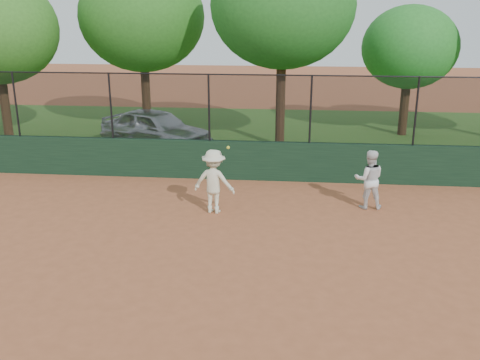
# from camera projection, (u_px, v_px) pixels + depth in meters

# --- Properties ---
(ground) EXTENTS (80.00, 80.00, 0.00)m
(ground) POSITION_uv_depth(u_px,v_px,m) (190.00, 268.00, 10.80)
(ground) COLOR #A75936
(ground) RESTS_ON ground
(back_wall) EXTENTS (26.00, 0.20, 1.20)m
(back_wall) POSITION_uv_depth(u_px,v_px,m) (226.00, 160.00, 16.30)
(back_wall) COLOR #16321E
(back_wall) RESTS_ON ground
(grass_strip) EXTENTS (36.00, 12.00, 0.01)m
(grass_strip) POSITION_uv_depth(u_px,v_px,m) (244.00, 135.00, 22.16)
(grass_strip) COLOR #2C561B
(grass_strip) RESTS_ON ground
(parked_car) EXTENTS (4.71, 3.45, 1.49)m
(parked_car) POSITION_uv_depth(u_px,v_px,m) (156.00, 129.00, 19.80)
(parked_car) COLOR #A6ABB0
(parked_car) RESTS_ON ground
(player_second) EXTENTS (0.77, 0.60, 1.56)m
(player_second) POSITION_uv_depth(u_px,v_px,m) (369.00, 179.00, 13.86)
(player_second) COLOR white
(player_second) RESTS_ON ground
(player_main) EXTENTS (1.16, 0.79, 1.84)m
(player_main) POSITION_uv_depth(u_px,v_px,m) (214.00, 181.00, 13.54)
(player_main) COLOR beige
(player_main) RESTS_ON ground
(fence_assembly) EXTENTS (26.00, 0.06, 2.00)m
(fence_assembly) POSITION_uv_depth(u_px,v_px,m) (225.00, 107.00, 15.80)
(fence_assembly) COLOR black
(fence_assembly) RESTS_ON back_wall
(tree_1) EXTENTS (5.10, 4.63, 6.89)m
(tree_1) POSITION_uv_depth(u_px,v_px,m) (142.00, 17.00, 21.54)
(tree_1) COLOR #432A17
(tree_1) RESTS_ON ground
(tree_2) EXTENTS (5.17, 4.70, 7.35)m
(tree_2) POSITION_uv_depth(u_px,v_px,m) (283.00, 6.00, 18.83)
(tree_2) COLOR #452A18
(tree_2) RESTS_ON ground
(tree_3) EXTENTS (3.79, 3.44, 5.18)m
(tree_3) POSITION_uv_depth(u_px,v_px,m) (410.00, 48.00, 21.15)
(tree_3) COLOR #412915
(tree_3) RESTS_ON ground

